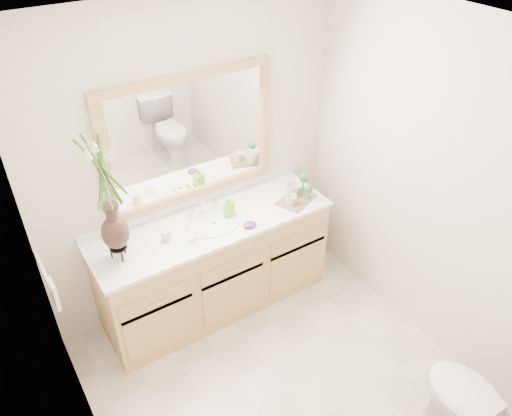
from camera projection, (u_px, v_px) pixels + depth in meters
floor at (289, 391)px, 3.47m from camera, size 2.60×2.60×0.00m
ceiling at (310, 45)px, 2.09m from camera, size 2.40×2.60×0.02m
wall_back at (191, 163)px, 3.67m from camera, size 2.40×0.02×2.40m
wall_left at (83, 357)px, 2.25m from camera, size 0.02×2.60×2.40m
wall_right at (442, 196)px, 3.31m from camera, size 0.02×2.60×2.40m
vanity at (215, 266)px, 3.94m from camera, size 1.80×0.55×0.80m
counter at (213, 224)px, 3.70m from camera, size 1.84×0.57×0.03m
sink at (214, 229)px, 3.71m from camera, size 0.38×0.34×0.23m
mirror at (191, 139)px, 3.54m from camera, size 1.32×0.04×0.97m
switch_plate at (53, 290)px, 2.91m from camera, size 0.02×0.12×0.12m
toilet at (479, 412)px, 2.94m from camera, size 0.42×0.75×0.74m
flower_vase at (105, 182)px, 3.02m from camera, size 0.22×0.22×0.89m
tumbler at (166, 236)px, 3.50m from camera, size 0.06×0.06×0.08m
soap_dish at (193, 240)px, 3.51m from camera, size 0.09×0.09×0.03m
soap_bottle at (228, 206)px, 3.73m from camera, size 0.08×0.08×0.15m
purple_dish at (250, 224)px, 3.64m from camera, size 0.11×0.10×0.04m
tray at (296, 199)px, 3.93m from camera, size 0.35×0.30×0.02m
mug_left at (291, 199)px, 3.83m from camera, size 0.11×0.11×0.09m
mug_right at (292, 189)px, 3.93m from camera, size 0.13×0.13×0.11m
goblet_front at (309, 189)px, 3.88m from camera, size 0.06×0.06×0.13m
goblet_back at (304, 179)px, 3.96m from camera, size 0.07×0.07×0.16m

